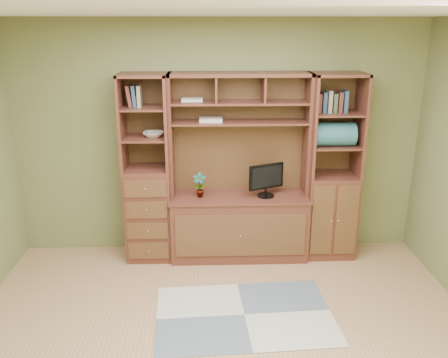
{
  "coord_description": "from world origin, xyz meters",
  "views": [
    {
      "loc": [
        -0.11,
        -3.15,
        2.54
      ],
      "look_at": [
        0.04,
        1.2,
        1.1
      ],
      "focal_mm": 38.0,
      "sensor_mm": 36.0,
      "label": 1
    }
  ],
  "objects_px": {
    "center_hutch": "(240,170)",
    "left_tower": "(147,170)",
    "right_tower": "(333,168)",
    "monitor": "(266,174)"
  },
  "relations": [
    {
      "from": "center_hutch",
      "to": "left_tower",
      "type": "height_order",
      "value": "same"
    },
    {
      "from": "right_tower",
      "to": "monitor",
      "type": "distance_m",
      "value": 0.74
    },
    {
      "from": "left_tower",
      "to": "right_tower",
      "type": "xyz_separation_m",
      "value": [
        2.02,
        0.0,
        0.0
      ]
    },
    {
      "from": "left_tower",
      "to": "monitor",
      "type": "bearing_deg",
      "value": -3.33
    },
    {
      "from": "center_hutch",
      "to": "left_tower",
      "type": "relative_size",
      "value": 1.0
    },
    {
      "from": "left_tower",
      "to": "right_tower",
      "type": "height_order",
      "value": "same"
    },
    {
      "from": "center_hutch",
      "to": "monitor",
      "type": "distance_m",
      "value": 0.29
    },
    {
      "from": "center_hutch",
      "to": "right_tower",
      "type": "height_order",
      "value": "same"
    },
    {
      "from": "center_hutch",
      "to": "left_tower",
      "type": "xyz_separation_m",
      "value": [
        -1.0,
        0.04,
        0.0
      ]
    },
    {
      "from": "monitor",
      "to": "center_hutch",
      "type": "bearing_deg",
      "value": 149.08
    }
  ]
}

